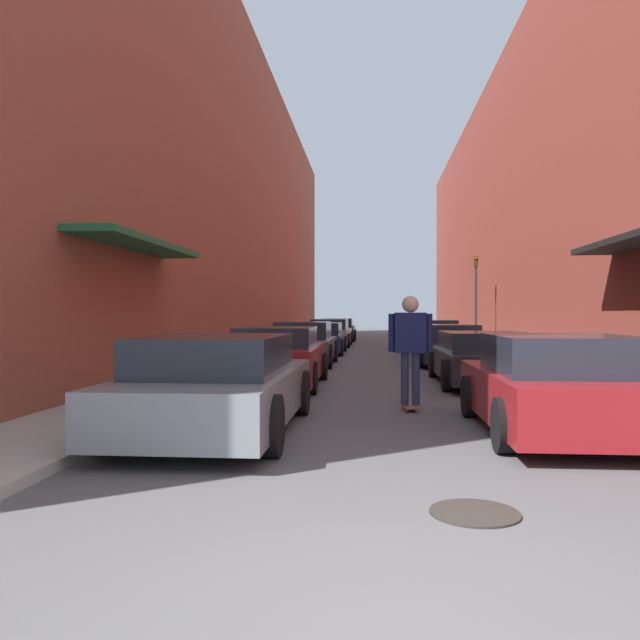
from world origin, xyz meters
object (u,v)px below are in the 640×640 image
Objects in this scene: parked_car_left_2 at (304,344)px; parked_car_left_3 at (321,339)px; parked_car_right_3 at (435,338)px; skateboarder at (410,339)px; parked_car_right_4 at (421,334)px; manhole_cover at (475,513)px; parked_car_left_0 at (219,385)px; parked_car_right_1 at (482,358)px; traffic_light at (476,292)px; parked_car_left_5 at (338,330)px; parked_car_left_1 at (278,357)px; parked_car_right_2 at (448,345)px; parked_car_right_0 at (559,387)px; parked_car_left_4 at (330,333)px.

parked_car_left_3 is (0.07, 5.50, -0.05)m from parked_car_left_2.
parked_car_right_3 is 14.34m from skateboarder.
parked_car_right_4 is 25.11m from manhole_cover.
skateboarder is (2.63, 2.18, 0.52)m from parked_car_left_0.
parked_car_left_0 is at bearing -126.61° from parked_car_right_1.
parked_car_left_3 is at bearing 89.31° from parked_car_left_2.
traffic_light reaches higher than skateboarder.
parked_car_left_5 is at bearing 89.68° from parked_car_left_2.
parked_car_left_1 reaches higher than manhole_cover.
parked_car_left_1 reaches higher than parked_car_right_2.
parked_car_right_3 is at bearing 89.99° from parked_car_right_0.
traffic_light reaches higher than parked_car_right_4.
parked_car_left_5 is 16.88m from parked_car_right_2.
parked_car_right_3 is at bearing 85.27° from manhole_cover.
parked_car_left_2 reaches higher than parked_car_right_4.
parked_car_right_2 is 9.20m from skateboarder.
parked_car_right_4 is (4.26, -5.60, -0.03)m from parked_car_left_5.
parked_car_right_3 is 5.54m from parked_car_right_4.
parked_car_left_2 is at bearing -174.93° from parked_car_right_2.
parked_car_left_1 is 0.93× the size of parked_car_left_3.
parked_car_left_1 is at bearing -89.99° from parked_car_left_4.
parked_car_left_1 is at bearing -170.58° from parked_car_right_1.
parked_car_left_4 is 1.06× the size of parked_car_right_4.
parked_car_left_5 is at bearing 95.87° from skateboarder.
traffic_light is (6.29, 2.04, 1.88)m from parked_car_left_3.
parked_car_right_0 is 3.77m from manhole_cover.
parked_car_right_4 is (-0.14, 21.71, -0.01)m from parked_car_right_0.
parked_car_left_2 is 10.83m from parked_car_left_4.
parked_car_left_4 is (-0.01, 5.33, 0.05)m from parked_car_left_3.
parked_car_right_1 is 6.50× the size of manhole_cover.
parked_car_right_0 is at bearing -89.64° from parked_car_right_4.
skateboarder is (-1.80, -14.22, 0.50)m from parked_car_right_3.
parked_car_left_3 is 1.06× the size of parked_car_right_4.
parked_car_right_2 is at bearing 54.18° from parked_car_left_1.
parked_car_left_4 is 1.21× the size of traffic_light.
parked_car_left_2 is at bearing -111.40° from parked_car_right_4.
traffic_light reaches higher than parked_car_right_3.
parked_car_left_0 is 2.49× the size of skateboarder.
parked_car_right_4 is (4.30, 0.28, -0.03)m from parked_car_left_4.
parked_car_left_5 reaches higher than parked_car_right_0.
parked_car_left_2 is 1.05× the size of parked_car_right_0.
parked_car_right_0 is 0.90× the size of parked_car_right_4.
parked_car_right_2 is at bearing -49.85° from parked_car_left_3.
parked_car_left_5 is 0.90× the size of parked_car_right_1.
parked_car_left_0 and parked_car_left_1 have the same top height.
parked_car_right_2 is at bearing -105.49° from traffic_light.
parked_car_right_4 is at bearing 91.44° from parked_car_right_3.
traffic_light is at bearing 49.84° from parked_car_left_2.
parked_car_left_4 is 21.88m from parked_car_right_0.
parked_car_left_2 is at bearing 90.39° from parked_car_left_0.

